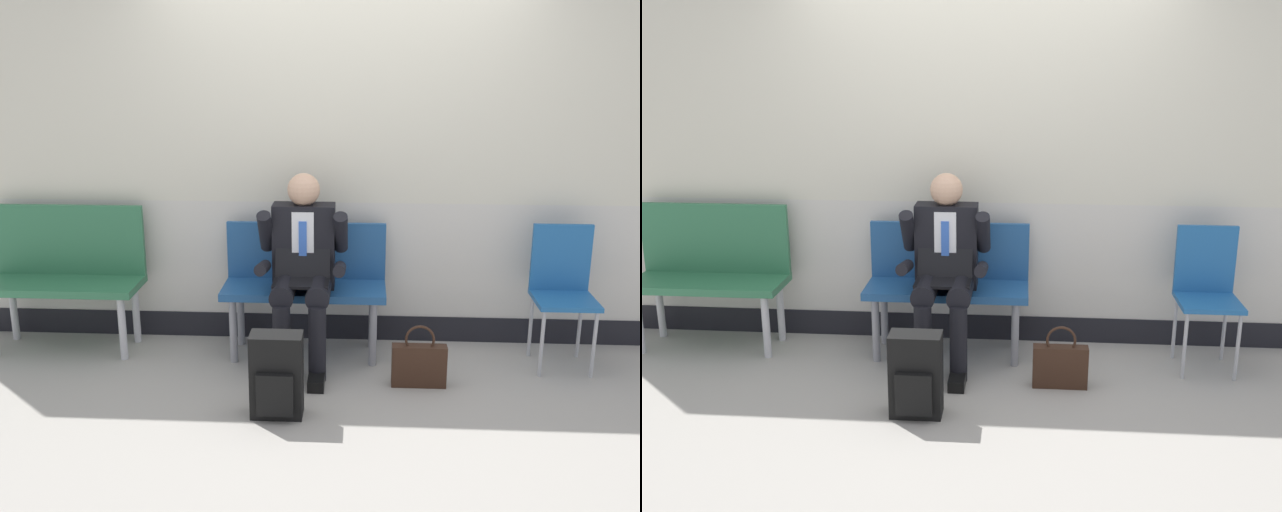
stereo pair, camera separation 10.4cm
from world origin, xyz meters
The scene contains 8 objects.
ground_plane centered at (0.00, 0.00, 0.00)m, with size 18.00×18.00×0.00m, color #9E9991.
station_wall centered at (0.00, 0.58, 1.43)m, with size 6.02×0.14×2.89m.
bench_with_person centered at (-0.23, 0.30, 0.52)m, with size 1.07×0.42×0.87m.
bench_empty centered at (-1.86, 0.31, 0.55)m, with size 1.04×0.42×0.97m.
person_seated centered at (-0.23, 0.11, 0.66)m, with size 0.57×0.70×1.24m.
backpack centered at (-0.32, -0.63, 0.24)m, with size 0.29×0.20×0.49m.
handbag centered at (0.50, -0.21, 0.14)m, with size 0.33×0.09×0.39m.
folding_chair centered at (1.44, 0.21, 0.55)m, with size 0.38×0.38×0.91m.
Camera 2 is at (0.24, -4.34, 2.00)m, focal length 41.14 mm.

